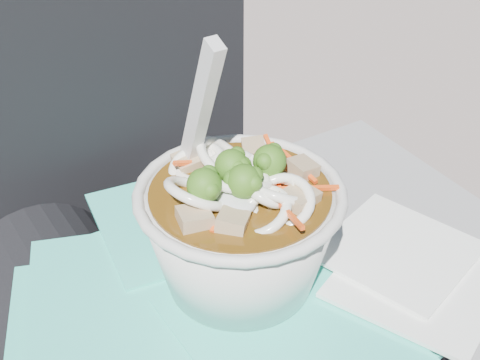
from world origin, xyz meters
TOP-DOWN VIEW (x-y plane):
  - person_body at (-0.00, 0.09)m, footprint 0.34×0.94m
  - plastic_bag at (-0.01, 0.01)m, footprint 0.32×0.33m
  - napkins at (0.15, -0.05)m, footprint 0.16×0.18m
  - udon_bowl at (0.03, 0.02)m, footprint 0.19×0.19m

SIDE VIEW (x-z plane):
  - person_body at x=0.00m, z-range 0.06..1.09m
  - plastic_bag at x=-0.01m, z-range 0.64..0.66m
  - napkins at x=0.15m, z-range 0.66..0.66m
  - udon_bowl at x=0.03m, z-range 0.61..0.82m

